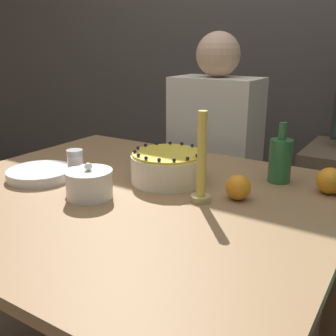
# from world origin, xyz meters

# --- Properties ---
(wall_behind) EXTENTS (8.00, 0.05, 2.60)m
(wall_behind) POSITION_xyz_m (0.00, 1.40, 1.30)
(wall_behind) COLOR #4C4742
(wall_behind) RESTS_ON ground_plane
(dining_table) EXTENTS (1.27, 1.10, 0.73)m
(dining_table) POSITION_xyz_m (0.00, 0.00, 0.62)
(dining_table) COLOR #936D47
(dining_table) RESTS_ON ground_plane
(cake) EXTENTS (0.25, 0.25, 0.11)m
(cake) POSITION_xyz_m (0.05, 0.15, 0.78)
(cake) COLOR #EFE5CC
(cake) RESTS_ON dining_table
(sugar_bowl) EXTENTS (0.14, 0.14, 0.11)m
(sugar_bowl) POSITION_xyz_m (-0.07, -0.10, 0.77)
(sugar_bowl) COLOR white
(sugar_bowl) RESTS_ON dining_table
(sugar_shaker) EXTENTS (0.05, 0.05, 0.12)m
(sugar_shaker) POSITION_xyz_m (-0.17, -0.05, 0.79)
(sugar_shaker) COLOR white
(sugar_shaker) RESTS_ON dining_table
(plate_stack) EXTENTS (0.23, 0.23, 0.03)m
(plate_stack) POSITION_xyz_m (-0.34, -0.06, 0.74)
(plate_stack) COLOR white
(plate_stack) RESTS_ON dining_table
(candle) EXTENTS (0.06, 0.06, 0.27)m
(candle) POSITION_xyz_m (0.23, 0.05, 0.84)
(candle) COLOR tan
(candle) RESTS_ON dining_table
(bottle) EXTENTS (0.07, 0.07, 0.20)m
(bottle) POSITION_xyz_m (0.37, 0.35, 0.81)
(bottle) COLOR #2D6638
(bottle) RESTS_ON dining_table
(orange_fruit_0) EXTENTS (0.08, 0.08, 0.08)m
(orange_fruit_0) POSITION_xyz_m (0.31, 0.13, 0.77)
(orange_fruit_0) COLOR orange
(orange_fruit_0) RESTS_ON dining_table
(orange_fruit_1) EXTENTS (0.08, 0.08, 0.08)m
(orange_fruit_1) POSITION_xyz_m (0.53, 0.32, 0.77)
(orange_fruit_1) COLOR orange
(orange_fruit_1) RESTS_ON dining_table
(person_man_blue_shirt) EXTENTS (0.40, 0.34, 1.23)m
(person_man_blue_shirt) POSITION_xyz_m (-0.06, 0.75, 0.53)
(person_man_blue_shirt) COLOR #2D2D38
(person_man_blue_shirt) RESTS_ON ground_plane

